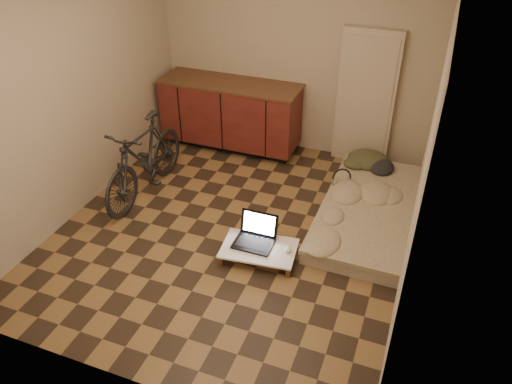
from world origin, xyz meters
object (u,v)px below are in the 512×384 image
at_px(bicycle, 144,155).
at_px(laptop, 255,237).
at_px(futon, 369,211).
at_px(lap_desk, 259,249).

xyz_separation_m(bicycle, laptop, (1.54, -0.53, -0.34)).
xyz_separation_m(bicycle, futon, (2.50, 0.43, -0.42)).
distance_m(bicycle, futon, 2.57).
height_order(futon, lap_desk, futon).
xyz_separation_m(futon, lap_desk, (-0.89, -1.04, 0.02)).
bearing_deg(bicycle, lap_desk, -19.63).
bearing_deg(futon, bicycle, -169.47).
bearing_deg(lap_desk, futon, 43.13).
bearing_deg(lap_desk, bicycle, 152.92).
distance_m(futon, lap_desk, 1.37).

